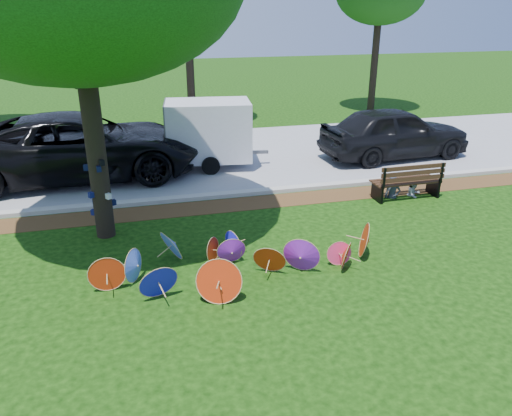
{
  "coord_description": "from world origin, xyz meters",
  "views": [
    {
      "loc": [
        -2.09,
        -8.18,
        5.21
      ],
      "look_at": [
        0.5,
        2.0,
        0.9
      ],
      "focal_mm": 35.0,
      "sensor_mm": 36.0,
      "label": 1
    }
  ],
  "objects_px": {
    "park_bench": "(406,180)",
    "cargo_trailer": "(209,130)",
    "person_right": "(415,179)",
    "parasol_pile": "(234,260)",
    "black_van": "(81,146)",
    "person_left": "(394,177)",
    "dark_pickup": "(395,132)"
  },
  "relations": [
    {
      "from": "cargo_trailer",
      "to": "park_bench",
      "type": "xyz_separation_m",
      "value": [
        4.98,
        -4.31,
        -0.74
      ]
    },
    {
      "from": "black_van",
      "to": "dark_pickup",
      "type": "distance_m",
      "value": 10.8
    },
    {
      "from": "parasol_pile",
      "to": "person_left",
      "type": "bearing_deg",
      "value": 31.45
    },
    {
      "from": "parasol_pile",
      "to": "person_right",
      "type": "relative_size",
      "value": 6.12
    },
    {
      "from": "person_left",
      "to": "person_right",
      "type": "distance_m",
      "value": 0.71
    },
    {
      "from": "black_van",
      "to": "parasol_pile",
      "type": "bearing_deg",
      "value": -156.14
    },
    {
      "from": "parasol_pile",
      "to": "person_right",
      "type": "bearing_deg",
      "value": 28.41
    },
    {
      "from": "black_van",
      "to": "park_bench",
      "type": "bearing_deg",
      "value": -115.35
    },
    {
      "from": "person_left",
      "to": "parasol_pile",
      "type": "bearing_deg",
      "value": -132.0
    },
    {
      "from": "parasol_pile",
      "to": "cargo_trailer",
      "type": "xyz_separation_m",
      "value": [
        0.73,
        7.55,
        0.9
      ]
    },
    {
      "from": "cargo_trailer",
      "to": "person_right",
      "type": "xyz_separation_m",
      "value": [
        5.33,
        -4.26,
        -0.77
      ]
    },
    {
      "from": "parasol_pile",
      "to": "park_bench",
      "type": "xyz_separation_m",
      "value": [
        5.72,
        3.23,
        0.16
      ]
    },
    {
      "from": "parasol_pile",
      "to": "dark_pickup",
      "type": "distance_m",
      "value": 10.22
    },
    {
      "from": "dark_pickup",
      "to": "person_left",
      "type": "xyz_separation_m",
      "value": [
        -2.03,
        -3.74,
        -0.28
      ]
    },
    {
      "from": "park_bench",
      "to": "person_left",
      "type": "xyz_separation_m",
      "value": [
        -0.35,
        0.05,
        0.11
      ]
    },
    {
      "from": "black_van",
      "to": "person_right",
      "type": "distance_m",
      "value": 10.33
    },
    {
      "from": "park_bench",
      "to": "cargo_trailer",
      "type": "bearing_deg",
      "value": 138.41
    },
    {
      "from": "person_left",
      "to": "person_right",
      "type": "bearing_deg",
      "value": 16.55
    },
    {
      "from": "parasol_pile",
      "to": "person_left",
      "type": "relative_size",
      "value": 4.83
    },
    {
      "from": "black_van",
      "to": "person_left",
      "type": "bearing_deg",
      "value": -115.94
    },
    {
      "from": "parasol_pile",
      "to": "person_left",
      "type": "xyz_separation_m",
      "value": [
        5.37,
        3.28,
        0.27
      ]
    },
    {
      "from": "black_van",
      "to": "park_bench",
      "type": "distance_m",
      "value": 10.03
    },
    {
      "from": "person_right",
      "to": "parasol_pile",
      "type": "bearing_deg",
      "value": -169.06
    },
    {
      "from": "person_right",
      "to": "park_bench",
      "type": "bearing_deg",
      "value": 170.65
    },
    {
      "from": "parasol_pile",
      "to": "black_van",
      "type": "height_order",
      "value": "black_van"
    },
    {
      "from": "black_van",
      "to": "person_right",
      "type": "bearing_deg",
      "value": -114.29
    },
    {
      "from": "park_bench",
      "to": "person_left",
      "type": "height_order",
      "value": "person_left"
    },
    {
      "from": "park_bench",
      "to": "person_right",
      "type": "relative_size",
      "value": 2.01
    },
    {
      "from": "black_van",
      "to": "park_bench",
      "type": "relative_size",
      "value": 3.67
    },
    {
      "from": "cargo_trailer",
      "to": "person_left",
      "type": "relative_size",
      "value": 2.17
    },
    {
      "from": "cargo_trailer",
      "to": "park_bench",
      "type": "height_order",
      "value": "cargo_trailer"
    },
    {
      "from": "dark_pickup",
      "to": "person_right",
      "type": "xyz_separation_m",
      "value": [
        -1.33,
        -3.74,
        -0.42
      ]
    }
  ]
}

